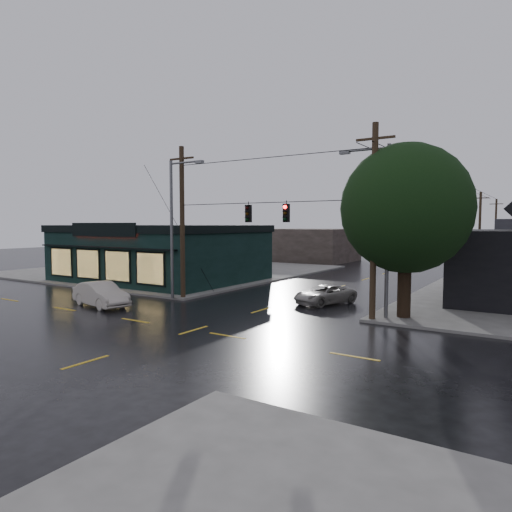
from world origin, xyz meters
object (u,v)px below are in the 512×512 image
Objects in this scene: utility_pole_nw at (183,299)px; sedan_cream at (101,294)px; utility_pole_ne at (372,322)px; suv_silver at (325,295)px; corner_tree at (406,209)px.

utility_pole_nw is 5.40m from sedan_cream.
utility_pole_ne is at bearing 0.00° from utility_pole_nw.
sedan_cream is 1.07× the size of suv_silver.
corner_tree is 0.90× the size of utility_pole_nw.
utility_pole_ne is at bearing -132.43° from corner_tree.
corner_tree reaches higher than sedan_cream.
sedan_cream is at bearing -116.37° from utility_pole_nw.
sedan_cream is at bearing -121.81° from suv_silver.
suv_silver is at bearing -41.47° from sedan_cream.
sedan_cream is (-15.37, -4.79, 0.75)m from utility_pole_ne.
suv_silver is at bearing 21.94° from utility_pole_nw.
corner_tree is 18.43m from sedan_cream.
utility_pole_nw and utility_pole_ne have the same top height.
corner_tree is 7.90m from suv_silver.
utility_pole_ne is 5.56m from suv_silver.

